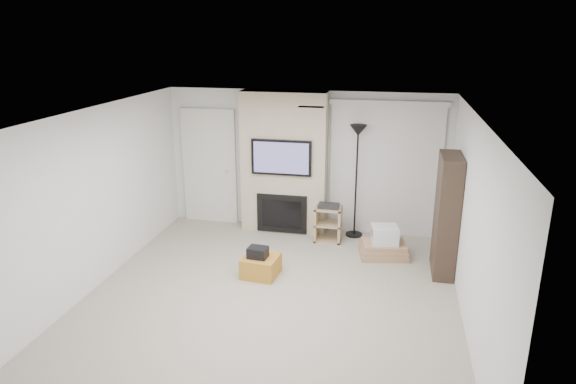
% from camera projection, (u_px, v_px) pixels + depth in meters
% --- Properties ---
extents(floor, '(5.00, 5.50, 0.00)m').
position_uv_depth(floor, '(270.00, 299.00, 6.97)').
color(floor, '#A49B8C').
rests_on(floor, ground).
extents(ceiling, '(5.00, 5.50, 0.00)m').
position_uv_depth(ceiling, '(268.00, 115.00, 6.21)').
color(ceiling, white).
rests_on(ceiling, wall_back).
extents(wall_back, '(5.00, 0.00, 2.50)m').
position_uv_depth(wall_back, '(306.00, 161.00, 9.16)').
color(wall_back, white).
rests_on(wall_back, ground).
extents(wall_front, '(5.00, 0.00, 2.50)m').
position_uv_depth(wall_front, '(186.00, 328.00, 4.02)').
color(wall_front, white).
rests_on(wall_front, ground).
extents(wall_left, '(0.00, 5.50, 2.50)m').
position_uv_depth(wall_left, '(93.00, 200.00, 7.08)').
color(wall_left, white).
rests_on(wall_left, ground).
extents(wall_right, '(0.00, 5.50, 2.50)m').
position_uv_depth(wall_right, '(473.00, 227.00, 6.10)').
color(wall_right, white).
rests_on(wall_right, ground).
extents(hvac_vent, '(0.35, 0.18, 0.01)m').
position_uv_depth(hvac_vent, '(311.00, 107.00, 6.88)').
color(hvac_vent, silver).
rests_on(hvac_vent, ceiling).
extents(ottoman, '(0.55, 0.55, 0.30)m').
position_uv_depth(ottoman, '(261.00, 266.00, 7.59)').
color(ottoman, '#B57929').
rests_on(ottoman, floor).
extents(black_bag, '(0.30, 0.25, 0.16)m').
position_uv_depth(black_bag, '(258.00, 252.00, 7.50)').
color(black_bag, black).
rests_on(black_bag, ottoman).
extents(fireplace_wall, '(1.50, 0.47, 2.50)m').
position_uv_depth(fireplace_wall, '(284.00, 164.00, 9.03)').
color(fireplace_wall, '#C0B092').
rests_on(fireplace_wall, floor).
extents(entry_door, '(1.02, 0.11, 2.14)m').
position_uv_depth(entry_door, '(210.00, 167.00, 9.53)').
color(entry_door, silver).
rests_on(entry_door, floor).
extents(vertical_blinds, '(1.98, 0.10, 2.37)m').
position_uv_depth(vertical_blinds, '(385.00, 164.00, 8.83)').
color(vertical_blinds, silver).
rests_on(vertical_blinds, floor).
extents(floor_lamp, '(0.29, 0.29, 1.98)m').
position_uv_depth(floor_lamp, '(357.00, 150.00, 8.65)').
color(floor_lamp, black).
rests_on(floor_lamp, floor).
extents(av_stand, '(0.45, 0.38, 0.66)m').
position_uv_depth(av_stand, '(328.00, 221.00, 8.81)').
color(av_stand, tan).
rests_on(av_stand, floor).
extents(box_stack, '(0.84, 0.69, 0.50)m').
position_uv_depth(box_stack, '(384.00, 245.00, 8.24)').
color(box_stack, '#A87F5D').
rests_on(box_stack, floor).
extents(bookshelf, '(0.30, 0.80, 1.80)m').
position_uv_depth(bookshelf, '(446.00, 215.00, 7.49)').
color(bookshelf, '#2D2119').
rests_on(bookshelf, floor).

